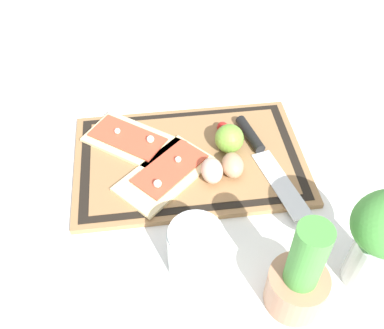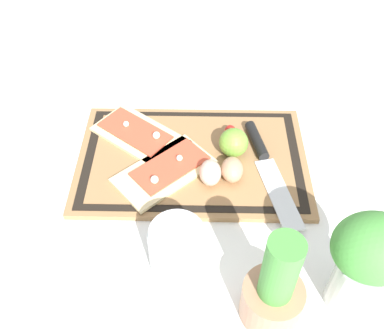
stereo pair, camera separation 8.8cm
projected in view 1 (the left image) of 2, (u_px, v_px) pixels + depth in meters
The scene contains 11 objects.
ground_plane at pixel (190, 162), 0.93m from camera, with size 6.00×6.00×0.00m, color white.
cutting_board at pixel (190, 159), 0.93m from camera, with size 0.47×0.31×0.02m.
pizza_slice_near at pixel (132, 140), 0.95m from camera, with size 0.22×0.21×0.02m.
pizza_slice_far at pixel (166, 173), 0.88m from camera, with size 0.22×0.21×0.02m.
knife at pixel (259, 148), 0.93m from camera, with size 0.09×0.28×0.02m.
egg_brown at pixel (233, 165), 0.88m from camera, with size 0.04×0.06×0.04m, color tan.
egg_pink at pixel (212, 170), 0.87m from camera, with size 0.04×0.06×0.04m, color beige.
lime at pixel (229, 139), 0.92m from camera, with size 0.06×0.06×0.06m, color #70A838.
cherry_tomato_red at pixel (222, 127), 0.97m from camera, with size 0.02×0.02×0.02m, color red.
herb_pot at pixel (300, 279), 0.68m from camera, with size 0.09×0.09×0.19m.
sauce_jar at pixel (196, 252), 0.74m from camera, with size 0.09×0.09×0.10m.
Camera 1 is at (0.08, 0.63, 0.68)m, focal length 42.00 mm.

